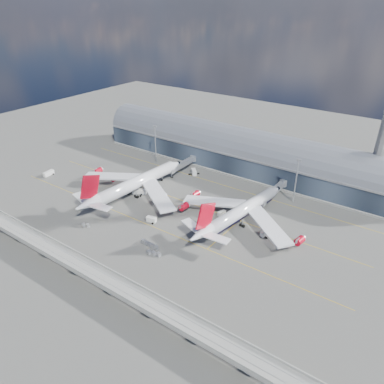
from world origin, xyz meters
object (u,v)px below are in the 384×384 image
Objects in this scene: airliner_right at (240,212)px; cargo_train_0 at (86,225)px; floodlight_mast_right at (296,180)px; cargo_train_2 at (154,253)px; service_truck_0 at (49,173)px; service_truck_2 at (139,192)px; airliner_left at (134,184)px; service_truck_4 at (222,213)px; service_truck_1 at (151,220)px; service_truck_5 at (194,172)px; service_truck_3 at (266,233)px; floodlight_mast_left at (155,143)px; cargo_train_1 at (150,244)px.

airliner_right is 15.42× the size of cargo_train_0.
floodlight_mast_right is 89.18m from cargo_train_2.
service_truck_0 reaches higher than cargo_train_0.
airliner_left is at bearing 108.90° from service_truck_2.
service_truck_4 is (115.92, 22.07, -0.28)m from service_truck_0.
service_truck_1 is 0.82× the size of service_truck_5.
service_truck_1 is 57.43m from service_truck_3.
service_truck_5 is (-15.05, 59.23, 0.18)m from service_truck_1.
service_truck_2 is at bearing -61.26° from floodlight_mast_left.
floodlight_mast_right is 3.41× the size of service_truck_0.
airliner_left reaches higher than service_truck_5.
service_truck_2 is at bearing 27.27° from cargo_train_0.
service_truck_4 reaches higher than cargo_train_0.
floodlight_mast_left is 4.71× the size of service_truck_1.
cargo_train_1 is (61.94, -78.28, -12.74)m from floodlight_mast_left.
floodlight_mast_right is 4.44× the size of service_truck_3.
service_truck_1 is at bearing -119.59° from service_truck_5.
service_truck_4 is (-10.90, 0.32, -4.62)m from airliner_right.
floodlight_mast_right is 113.47m from cargo_train_0.
service_truck_1 is at bearing -27.56° from airliner_left.
service_truck_3 is (52.90, 22.35, -0.15)m from service_truck_1.
service_truck_4 is 69.51m from cargo_train_0.
service_truck_3 is at bearing 7.85° from airliner_left.
service_truck_0 is at bearing -145.72° from service_truck_3.
cargo_train_0 is at bearing -80.92° from airliner_left.
cargo_train_1 is at bearing -162.21° from service_truck_2.
service_truck_3 is at bearing -78.57° from service_truck_1.
service_truck_2 reaches higher than cargo_train_0.
airliner_left is at bearing -150.28° from service_truck_5.
floodlight_mast_left reaches higher than service_truck_5.
service_truck_3 is 88.89m from cargo_train_0.
service_truck_1 is 0.76× the size of cargo_train_2.
service_truck_3 is at bearing -117.26° from service_truck_2.
service_truck_5 is 0.65× the size of cargo_train_1.
service_truck_4 is 1.03× the size of cargo_train_0.
floodlight_mast_right is 67.01m from service_truck_5.
cargo_train_0 is at bearing -118.84° from service_truck_4.
service_truck_4 is at bearing -20.69° from cargo_train_1.
floodlight_mast_right reaches higher than service_truck_5.
service_truck_5 reaches higher than service_truck_1.
service_truck_4 is (53.42, 9.31, -5.58)m from airliner_left.
service_truck_1 reaches higher than cargo_train_0.
floodlight_mast_right is 87.97m from cargo_train_1.
service_truck_2 is at bearing 43.91° from cargo_train_1.
floodlight_mast_right reaches higher than cargo_train_1.
service_truck_2 is 1.40× the size of service_truck_3.
floodlight_mast_left is 1.00× the size of floodlight_mast_right.
cargo_train_1 is at bearing -51.65° from floodlight_mast_left.
airliner_left is at bearing -150.00° from floodlight_mast_right.
airliner_right is 12.40× the size of service_truck_3.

